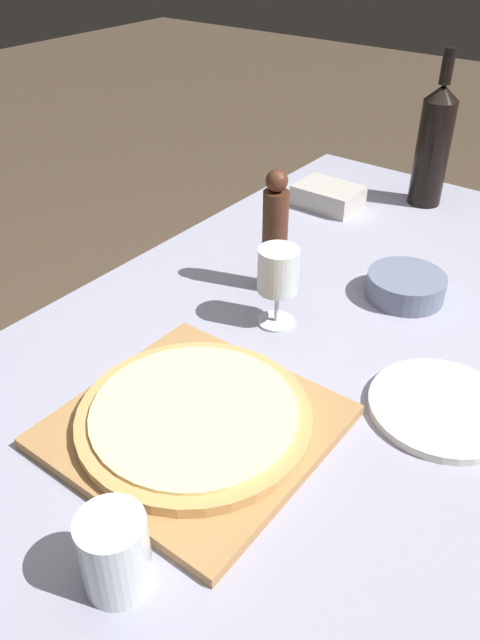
{
  "coord_description": "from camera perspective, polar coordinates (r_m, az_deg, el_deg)",
  "views": [
    {
      "loc": [
        0.44,
        -0.75,
        1.43
      ],
      "look_at": [
        -0.09,
        -0.05,
        0.83
      ],
      "focal_mm": 35.0,
      "sensor_mm": 36.0,
      "label": 1
    }
  ],
  "objects": [
    {
      "name": "drinking_tumbler",
      "position": [
        0.76,
        -11.37,
        -20.13
      ],
      "size": [
        0.08,
        0.08,
        0.11
      ],
      "color": "silver",
      "rests_on": "dining_table"
    },
    {
      "name": "wine_bottle",
      "position": [
        1.64,
        17.27,
        15.09
      ],
      "size": [
        0.08,
        0.08,
        0.37
      ],
      "color": "black",
      "rests_on": "dining_table"
    },
    {
      "name": "pepper_mill",
      "position": [
        1.21,
        3.21,
        7.82
      ],
      "size": [
        0.05,
        0.05,
        0.25
      ],
      "color": "#4C2819",
      "rests_on": "dining_table"
    },
    {
      "name": "pizza",
      "position": [
        0.92,
        -4.2,
        -8.76
      ],
      "size": [
        0.35,
        0.35,
        0.02
      ],
      "color": "tan",
      "rests_on": "cutting_board"
    },
    {
      "name": "dining_table",
      "position": [
        1.14,
        5.05,
        -6.17
      ],
      "size": [
        0.93,
        1.77,
        0.77
      ],
      "color": "#9393A8",
      "rests_on": "ground_plane"
    },
    {
      "name": "small_bowl",
      "position": [
        1.26,
        14.91,
        3.02
      ],
      "size": [
        0.15,
        0.15,
        0.05
      ],
      "color": "slate",
      "rests_on": "dining_table"
    },
    {
      "name": "ground_plane",
      "position": [
        1.67,
        3.76,
        -24.19
      ],
      "size": [
        12.0,
        12.0,
        0.0
      ],
      "primitive_type": "plane",
      "color": "#4C3D2D"
    },
    {
      "name": "dinner_plate",
      "position": [
        1.02,
        18.0,
        -7.62
      ],
      "size": [
        0.23,
        0.23,
        0.01
      ],
      "color": "silver",
      "rests_on": "dining_table"
    },
    {
      "name": "cutting_board",
      "position": [
        0.94,
        -4.15,
        -9.66
      ],
      "size": [
        0.37,
        0.37,
        0.02
      ],
      "color": "#A87A47",
      "rests_on": "dining_table"
    },
    {
      "name": "wine_glass",
      "position": [
        1.1,
        3.5,
        4.3
      ],
      "size": [
        0.07,
        0.07,
        0.15
      ],
      "color": "silver",
      "rests_on": "dining_table"
    },
    {
      "name": "food_container",
      "position": [
        1.61,
        8.05,
        11.15
      ],
      "size": [
        0.16,
        0.12,
        0.05
      ],
      "color": "#BCB7AD",
      "rests_on": "dining_table"
    }
  ]
}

